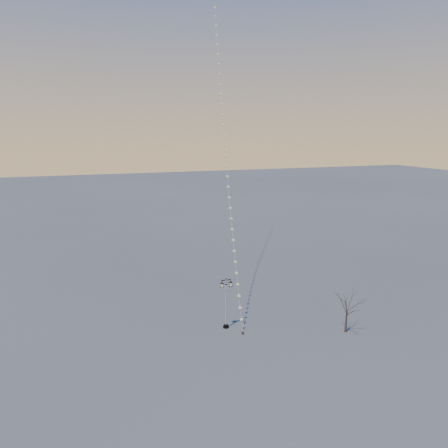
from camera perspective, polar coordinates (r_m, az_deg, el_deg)
name	(u,v)px	position (r m, az deg, el deg)	size (l,w,h in m)	color
ground	(258,343)	(35.37, 4.91, -16.75)	(300.00, 300.00, 0.00)	#5A5A5B
street_lamp	(226,301)	(36.56, 0.29, -10.96)	(1.23, 0.54, 4.83)	black
bare_tree	(347,305)	(37.50, 17.35, -11.05)	(2.27, 2.27, 3.77)	#43352D
kite_train	(224,115)	(46.30, 0.05, 15.48)	(6.67, 28.29, 39.23)	#302119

